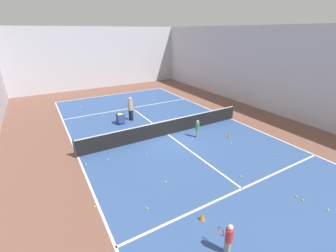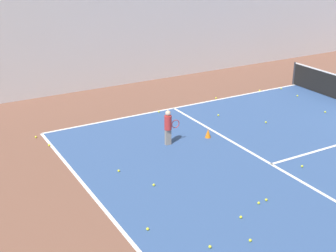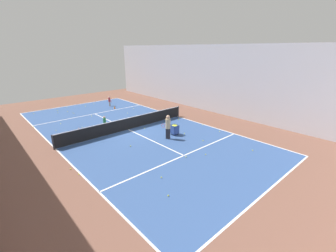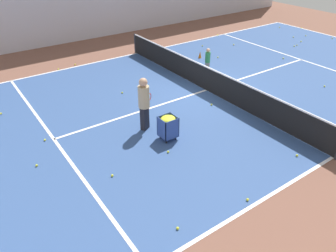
# 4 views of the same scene
# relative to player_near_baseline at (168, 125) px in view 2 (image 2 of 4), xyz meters

# --- Properties ---
(line_baseline_near) EXTENTS (11.37, 0.10, 0.00)m
(line_baseline_near) POSITION_rel_player_near_baseline_xyz_m (2.77, -3.32, -0.66)
(line_baseline_near) COLOR white
(line_baseline_near) RESTS_ON ground
(line_sideline_left) EXTENTS (0.10, 23.28, 0.00)m
(line_sideline_left) POSITION_rel_player_near_baseline_xyz_m (-2.92, 8.32, -0.66)
(line_sideline_left) COLOR white
(line_sideline_left) RESTS_ON ground
(line_service_near) EXTENTS (11.37, 0.10, 0.00)m
(line_service_near) POSITION_rel_player_near_baseline_xyz_m (2.77, 1.91, -0.66)
(line_service_near) COLOR white
(line_service_near) RESTS_ON ground
(hall_enclosure_left) EXTENTS (0.15, 31.48, 6.77)m
(hall_enclosure_left) POSITION_rel_player_near_baseline_xyz_m (-6.94, 8.32, 2.72)
(hall_enclosure_left) COLOR silver
(hall_enclosure_left) RESTS_ON ground
(player_near_baseline) EXTENTS (0.24, 0.56, 1.17)m
(player_near_baseline) POSITION_rel_player_near_baseline_xyz_m (0.00, 0.00, 0.00)
(player_near_baseline) COLOR gray
(player_near_baseline) RESTS_ON ground
(training_cone_1) EXTENTS (0.20, 0.20, 0.31)m
(training_cone_1) POSITION_rel_player_near_baseline_xyz_m (0.18, 1.43, -0.51)
(training_cone_1) COLOR orange
(training_cone_1) RESTS_ON ground
(tennis_ball_0) EXTENTS (0.07, 0.07, 0.07)m
(tennis_ball_0) POSITION_rel_player_near_baseline_xyz_m (5.20, -1.95, -0.63)
(tennis_ball_0) COLOR yellow
(tennis_ball_0) RESTS_ON ground
(tennis_ball_2) EXTENTS (0.07, 0.07, 0.07)m
(tennis_ball_2) POSITION_rel_player_near_baseline_xyz_m (3.95, -2.80, -0.63)
(tennis_ball_2) COLOR yellow
(tennis_ball_2) RESTS_ON ground
(tennis_ball_4) EXTENTS (0.07, 0.07, 0.07)m
(tennis_ball_4) POSITION_rel_player_near_baseline_xyz_m (2.20, -1.71, -0.63)
(tennis_ball_4) COLOR yellow
(tennis_ball_4) RESTS_ON ground
(tennis_ball_6) EXTENTS (0.07, 0.07, 0.07)m
(tennis_ball_6) POSITION_rel_player_near_baseline_xyz_m (0.12, 3.99, -0.63)
(tennis_ball_6) COLOR yellow
(tennis_ball_6) RESTS_ON ground
(tennis_ball_7) EXTENTS (0.07, 0.07, 0.07)m
(tennis_ball_7) POSITION_rel_player_near_baseline_xyz_m (0.98, -2.19, -0.63)
(tennis_ball_7) COLOR yellow
(tennis_ball_7) RESTS_ON ground
(tennis_ball_8) EXTENTS (0.07, 0.07, 0.07)m
(tennis_ball_8) POSITION_rel_player_near_baseline_xyz_m (4.32, 0.13, -0.63)
(tennis_ball_8) COLOR yellow
(tennis_ball_8) RESTS_ON ground
(tennis_ball_9) EXTENTS (0.07, 0.07, 0.07)m
(tennis_ball_9) POSITION_rel_player_near_baseline_xyz_m (-2.70, 7.30, -0.63)
(tennis_ball_9) COLOR yellow
(tennis_ball_9) RESTS_ON ground
(tennis_ball_10) EXTENTS (0.07, 0.07, 0.07)m
(tennis_ball_10) POSITION_rel_player_near_baseline_xyz_m (4.61, -0.66, -0.63)
(tennis_ball_10) COLOR yellow
(tennis_ball_10) RESTS_ON ground
(tennis_ball_14) EXTENTS (0.07, 0.07, 0.07)m
(tennis_ball_14) POSITION_rel_player_near_baseline_xyz_m (0.41, 6.68, -0.63)
(tennis_ball_14) COLOR yellow
(tennis_ball_14) RESTS_ON ground
(tennis_ball_15) EXTENTS (0.07, 0.07, 0.07)m
(tennis_ball_15) POSITION_rel_player_near_baseline_xyz_m (-1.59, 7.20, -0.63)
(tennis_ball_15) COLOR yellow
(tennis_ball_15) RESTS_ON ground
(tennis_ball_16) EXTENTS (0.07, 0.07, 0.07)m
(tennis_ball_16) POSITION_rel_player_near_baseline_xyz_m (-1.33, 2.92, -0.63)
(tennis_ball_16) COLOR yellow
(tennis_ball_16) RESTS_ON ground
(tennis_ball_17) EXTENTS (0.07, 0.07, 0.07)m
(tennis_ball_17) POSITION_rel_player_near_baseline_xyz_m (-2.28, 9.13, -0.63)
(tennis_ball_17) COLOR yellow
(tennis_ball_17) RESTS_ON ground
(tennis_ball_25) EXTENTS (0.07, 0.07, 0.07)m
(tennis_ball_25) POSITION_rel_player_near_baseline_xyz_m (-2.96, 6.30, -0.63)
(tennis_ball_25) COLOR yellow
(tennis_ball_25) RESTS_ON ground
(tennis_ball_26) EXTENTS (0.07, 0.07, 0.07)m
(tennis_ball_26) POSITION_rel_player_near_baseline_xyz_m (-1.77, -3.39, -0.63)
(tennis_ball_26) COLOR yellow
(tennis_ball_26) RESTS_ON ground
(tennis_ball_30) EXTENTS (0.07, 0.07, 0.07)m
(tennis_ball_30) POSITION_rel_player_near_baseline_xyz_m (-2.76, 1.16, -0.63)
(tennis_ball_30) COLOR yellow
(tennis_ball_30) RESTS_ON ground
(tennis_ball_31) EXTENTS (0.07, 0.07, 0.07)m
(tennis_ball_31) POSITION_rel_player_near_baseline_xyz_m (4.30, 0.40, -0.63)
(tennis_ball_31) COLOR yellow
(tennis_ball_31) RESTS_ON ground
(tennis_ball_33) EXTENTS (0.07, 0.07, 0.07)m
(tennis_ball_33) POSITION_rel_player_near_baseline_xyz_m (5.45, -1.05, -0.63)
(tennis_ball_33) COLOR yellow
(tennis_ball_33) RESTS_ON ground
(tennis_ball_35) EXTENTS (0.07, 0.07, 0.07)m
(tennis_ball_35) POSITION_rel_player_near_baseline_xyz_m (-2.65, -3.59, -0.63)
(tennis_ball_35) COLOR yellow
(tennis_ball_35) RESTS_ON ground
(tennis_ball_36) EXTENTS (0.07, 0.07, 0.07)m
(tennis_ball_36) POSITION_rel_player_near_baseline_xyz_m (3.36, 2.56, -0.63)
(tennis_ball_36) COLOR yellow
(tennis_ball_36) RESTS_ON ground
(tennis_ball_38) EXTENTS (0.07, 0.07, 0.07)m
(tennis_ball_38) POSITION_rel_player_near_baseline_xyz_m (-3.05, 4.04, -0.63)
(tennis_ball_38) COLOR yellow
(tennis_ball_38) RESTS_ON ground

